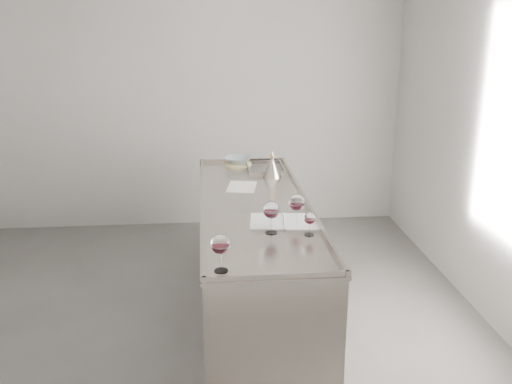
{
  "coord_description": "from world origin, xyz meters",
  "views": [
    {
      "loc": [
        0.15,
        -3.49,
        2.23
      ],
      "look_at": [
        0.51,
        0.33,
        1.02
      ],
      "focal_mm": 40.0,
      "sensor_mm": 36.0,
      "label": 1
    }
  ],
  "objects": [
    {
      "name": "counter",
      "position": [
        0.5,
        0.3,
        0.47
      ],
      "size": [
        0.77,
        2.42,
        0.97
      ],
      "color": "#9C938B",
      "rests_on": "ground"
    },
    {
      "name": "wine_funnel",
      "position": [
        0.71,
        0.98,
        1.01
      ],
      "size": [
        0.16,
        0.16,
        0.23
      ],
      "rotation": [
        0.0,
        0.0,
        0.15
      ],
      "color": "#AEA49B",
      "rests_on": "counter"
    },
    {
      "name": "wine_glass_small",
      "position": [
        0.78,
        -0.31,
        1.04
      ],
      "size": [
        0.07,
        0.07,
        0.15
      ],
      "rotation": [
        0.0,
        0.0,
        0.24
      ],
      "color": "white",
      "rests_on": "counter"
    },
    {
      "name": "room_shell",
      "position": [
        0.0,
        0.0,
        1.4
      ],
      "size": [
        4.54,
        5.04,
        2.84
      ],
      "color": "#4F4C4A",
      "rests_on": "ground"
    },
    {
      "name": "wine_glass_right",
      "position": [
        0.73,
        -0.14,
        1.08
      ],
      "size": [
        0.1,
        0.1,
        0.2
      ],
      "rotation": [
        0.0,
        0.0,
        -0.13
      ],
      "color": "white",
      "rests_on": "counter"
    },
    {
      "name": "wine_glass_left",
      "position": [
        0.23,
        -0.77,
        1.08
      ],
      "size": [
        0.1,
        0.1,
        0.2
      ],
      "rotation": [
        0.0,
        0.0,
        -0.02
      ],
      "color": "white",
      "rests_on": "counter"
    },
    {
      "name": "loose_paper_top",
      "position": [
        0.44,
        0.72,
        0.94
      ],
      "size": [
        0.26,
        0.34,
        0.0
      ],
      "primitive_type": "cube",
      "rotation": [
        0.0,
        0.0,
        -0.17
      ],
      "color": "silver",
      "rests_on": "counter"
    },
    {
      "name": "wine_glass_middle",
      "position": [
        0.55,
        -0.26,
        1.08
      ],
      "size": [
        0.1,
        0.1,
        0.2
      ],
      "rotation": [
        0.0,
        0.0,
        0.37
      ],
      "color": "white",
      "rests_on": "counter"
    },
    {
      "name": "ceramic_bowl",
      "position": [
        0.45,
        1.38,
        0.99
      ],
      "size": [
        0.28,
        0.28,
        0.06
      ],
      "primitive_type": "imported",
      "rotation": [
        0.0,
        0.0,
        -0.28
      ],
      "color": "#89989F",
      "rests_on": "trivet"
    },
    {
      "name": "notebook",
      "position": [
        0.65,
        -0.09,
        0.95
      ],
      "size": [
        0.46,
        0.35,
        0.02
      ],
      "rotation": [
        0.0,
        0.0,
        -0.11
      ],
      "color": "white",
      "rests_on": "counter"
    },
    {
      "name": "trivet",
      "position": [
        0.45,
        1.38,
        0.95
      ],
      "size": [
        0.3,
        0.3,
        0.02
      ],
      "primitive_type": "cylinder",
      "rotation": [
        0.0,
        0.0,
        0.32
      ],
      "color": "beige",
      "rests_on": "counter"
    }
  ]
}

